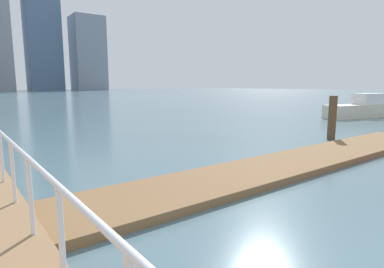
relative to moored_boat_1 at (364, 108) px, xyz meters
The scene contains 6 objects.
ground_plane 22.11m from the moored_boat_1, 158.38° to the left, with size 300.00×300.00×0.00m, color slate.
floating_dock 17.24m from the moored_boat_1, 161.14° to the right, with size 15.48×2.00×0.18m, color olive.
boardwalk_railing 24.24m from the moored_boat_1, 167.85° to the right, with size 0.06×23.32×1.08m.
dock_piling_2 11.91m from the moored_boat_1, 161.47° to the right, with size 0.34×0.34×1.90m, color brown.
moored_boat_1 is the anchor object (origin of this frame).
skyline_tower_4 132.17m from the moored_boat_1, 79.03° to the left, with size 12.88×12.26×31.30m, color gray.
Camera 1 is at (-3.86, 0.88, 2.37)m, focal length 29.60 mm.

